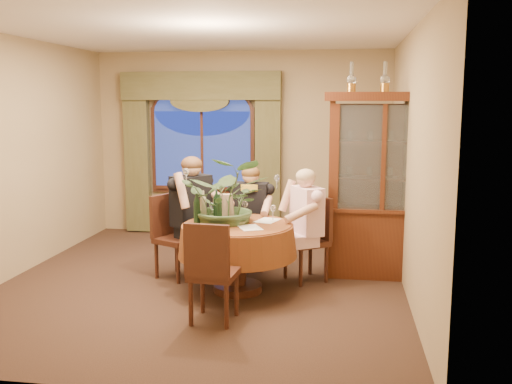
# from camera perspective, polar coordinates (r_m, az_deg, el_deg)

# --- Properties ---
(floor) EXTENTS (5.00, 5.00, 0.00)m
(floor) POSITION_cam_1_polar(r_m,az_deg,el_deg) (6.63, -5.30, -8.97)
(floor) COLOR black
(floor) RESTS_ON ground
(wall_back) EXTENTS (4.50, 0.00, 4.50)m
(wall_back) POSITION_cam_1_polar(r_m,az_deg,el_deg) (8.77, -1.48, 4.80)
(wall_back) COLOR #937C56
(wall_back) RESTS_ON ground
(wall_right) EXTENTS (0.00, 5.00, 5.00)m
(wall_right) POSITION_cam_1_polar(r_m,az_deg,el_deg) (6.19, 15.20, 2.75)
(wall_right) COLOR #937C56
(wall_right) RESTS_ON ground
(ceiling) EXTENTS (5.00, 5.00, 0.00)m
(ceiling) POSITION_cam_1_polar(r_m,az_deg,el_deg) (6.35, -5.68, 15.83)
(ceiling) COLOR white
(ceiling) RESTS_ON wall_back
(window) EXTENTS (1.62, 0.10, 1.32)m
(window) POSITION_cam_1_polar(r_m,az_deg,el_deg) (8.84, -5.40, 4.15)
(window) COLOR navy
(window) RESTS_ON wall_back
(arched_transom) EXTENTS (1.60, 0.06, 0.44)m
(arched_transom) POSITION_cam_1_polar(r_m,az_deg,el_deg) (8.81, -5.47, 9.21)
(arched_transom) COLOR navy
(arched_transom) RESTS_ON wall_back
(drapery_left) EXTENTS (0.38, 0.14, 2.32)m
(drapery_left) POSITION_cam_1_polar(r_m,az_deg,el_deg) (9.11, -11.77, 3.38)
(drapery_left) COLOR #464422
(drapery_left) RESTS_ON floor
(drapery_right) EXTENTS (0.38, 0.14, 2.32)m
(drapery_right) POSITION_cam_1_polar(r_m,az_deg,el_deg) (8.61, 1.21, 3.25)
(drapery_right) COLOR #464422
(drapery_right) RESTS_ON floor
(swag_valance) EXTENTS (2.45, 0.16, 0.42)m
(swag_valance) POSITION_cam_1_polar(r_m,az_deg,el_deg) (8.73, -5.62, 10.52)
(swag_valance) COLOR #464422
(swag_valance) RESTS_ON wall_back
(dining_table) EXTENTS (1.66, 1.66, 0.75)m
(dining_table) POSITION_cam_1_polar(r_m,az_deg,el_deg) (6.19, -1.84, -6.60)
(dining_table) COLOR maroon
(dining_table) RESTS_ON floor
(china_cabinet) EXTENTS (1.33, 0.53, 2.15)m
(china_cabinet) POSITION_cam_1_polar(r_m,az_deg,el_deg) (6.77, 12.42, 0.60)
(china_cabinet) COLOR #3C1B0F
(china_cabinet) RESTS_ON floor
(oil_lamp_left) EXTENTS (0.11, 0.11, 0.34)m
(oil_lamp_left) POSITION_cam_1_polar(r_m,az_deg,el_deg) (6.70, 9.54, 11.27)
(oil_lamp_left) COLOR #A5722D
(oil_lamp_left) RESTS_ON china_cabinet
(oil_lamp_center) EXTENTS (0.11, 0.11, 0.34)m
(oil_lamp_center) POSITION_cam_1_polar(r_m,az_deg,el_deg) (6.71, 12.78, 11.17)
(oil_lamp_center) COLOR #A5722D
(oil_lamp_center) RESTS_ON china_cabinet
(oil_lamp_right) EXTENTS (0.11, 0.11, 0.34)m
(oil_lamp_right) POSITION_cam_1_polar(r_m,az_deg,el_deg) (6.75, 16.00, 11.03)
(oil_lamp_right) COLOR #A5722D
(oil_lamp_right) RESTS_ON china_cabinet
(chair_right) EXTENTS (0.59, 0.59, 0.96)m
(chair_right) POSITION_cam_1_polar(r_m,az_deg,el_deg) (6.57, 5.02, -4.78)
(chair_right) COLOR black
(chair_right) RESTS_ON floor
(chair_back_right) EXTENTS (0.43, 0.43, 0.96)m
(chair_back_right) POSITION_cam_1_polar(r_m,az_deg,el_deg) (7.04, -0.63, -3.80)
(chair_back_right) COLOR black
(chair_back_right) RESTS_ON floor
(chair_back) EXTENTS (0.56, 0.56, 0.96)m
(chair_back) POSITION_cam_1_polar(r_m,az_deg,el_deg) (6.72, -7.92, -4.51)
(chair_back) COLOR black
(chair_back) RESTS_ON floor
(chair_front_left) EXTENTS (0.45, 0.45, 0.96)m
(chair_front_left) POSITION_cam_1_polar(r_m,az_deg,el_deg) (5.37, -4.25, -7.91)
(chair_front_left) COLOR black
(chair_front_left) RESTS_ON floor
(person_pink) EXTENTS (0.61, 0.63, 1.31)m
(person_pink) POSITION_cam_1_polar(r_m,az_deg,el_deg) (6.48, 5.09, -3.38)
(person_pink) COLOR silver
(person_pink) RESTS_ON floor
(person_back) EXTENTS (0.68, 0.69, 1.43)m
(person_back) POSITION_cam_1_polar(r_m,az_deg,el_deg) (6.71, -6.48, -2.46)
(person_back) COLOR black
(person_back) RESTS_ON floor
(person_scarf) EXTENTS (0.47, 0.43, 1.29)m
(person_scarf) POSITION_cam_1_polar(r_m,az_deg,el_deg) (6.88, -0.50, -2.69)
(person_scarf) COLOR black
(person_scarf) RESTS_ON floor
(stoneware_vase) EXTENTS (0.16, 0.16, 0.30)m
(stoneware_vase) POSITION_cam_1_polar(r_m,az_deg,el_deg) (6.19, -2.90, -1.61)
(stoneware_vase) COLOR #947660
(stoneware_vase) RESTS_ON dining_table
(centerpiece_plant) EXTENTS (0.94, 1.04, 0.81)m
(centerpiece_plant) POSITION_cam_1_polar(r_m,az_deg,el_deg) (6.12, -2.83, 2.57)
(centerpiece_plant) COLOR #3A5530
(centerpiece_plant) RESTS_ON dining_table
(olive_bowl) EXTENTS (0.15, 0.15, 0.05)m
(olive_bowl) POSITION_cam_1_polar(r_m,az_deg,el_deg) (6.05, -1.67, -3.08)
(olive_bowl) COLOR brown
(olive_bowl) RESTS_ON dining_table
(cheese_platter) EXTENTS (0.35, 0.35, 0.02)m
(cheese_platter) POSITION_cam_1_polar(r_m,az_deg,el_deg) (5.81, -4.39, -3.72)
(cheese_platter) COLOR black
(cheese_platter) RESTS_ON dining_table
(wine_bottle_0) EXTENTS (0.07, 0.07, 0.33)m
(wine_bottle_0) POSITION_cam_1_polar(r_m,az_deg,el_deg) (6.08, -5.94, -1.70)
(wine_bottle_0) COLOR black
(wine_bottle_0) RESTS_ON dining_table
(wine_bottle_1) EXTENTS (0.07, 0.07, 0.33)m
(wine_bottle_1) POSITION_cam_1_polar(r_m,az_deg,el_deg) (6.28, -3.97, -1.34)
(wine_bottle_1) COLOR black
(wine_bottle_1) RESTS_ON dining_table
(wine_bottle_2) EXTENTS (0.07, 0.07, 0.33)m
(wine_bottle_2) POSITION_cam_1_polar(r_m,az_deg,el_deg) (6.28, -5.30, -1.36)
(wine_bottle_2) COLOR tan
(wine_bottle_2) RESTS_ON dining_table
(wine_bottle_3) EXTENTS (0.07, 0.07, 0.33)m
(wine_bottle_3) POSITION_cam_1_polar(r_m,az_deg,el_deg) (6.02, -3.74, -1.79)
(wine_bottle_3) COLOR black
(wine_bottle_3) RESTS_ON dining_table
(tasting_paper_0) EXTENTS (0.32, 0.36, 0.00)m
(tasting_paper_0) POSITION_cam_1_polar(r_m,az_deg,el_deg) (5.90, -0.63, -3.58)
(tasting_paper_0) COLOR white
(tasting_paper_0) RESTS_ON dining_table
(tasting_paper_1) EXTENTS (0.29, 0.35, 0.00)m
(tasting_paper_1) POSITION_cam_1_polar(r_m,az_deg,el_deg) (6.25, 1.15, -2.87)
(tasting_paper_1) COLOR white
(tasting_paper_1) RESTS_ON dining_table
(wine_glass_person_pink) EXTENTS (0.07, 0.07, 0.18)m
(wine_glass_person_pink) POSITION_cam_1_polar(r_m,az_deg,el_deg) (6.25, 1.72, -2.07)
(wine_glass_person_pink) COLOR silver
(wine_glass_person_pink) RESTS_ON dining_table
(wine_glass_person_back) EXTENTS (0.07, 0.07, 0.18)m
(wine_glass_person_back) POSITION_cam_1_polar(r_m,az_deg,el_deg) (6.39, -4.41, -1.84)
(wine_glass_person_back) COLOR silver
(wine_glass_person_back) RESTS_ON dining_table
(wine_glass_person_scarf) EXTENTS (0.07, 0.07, 0.18)m
(wine_glass_person_scarf) POSITION_cam_1_polar(r_m,az_deg,el_deg) (6.49, -1.10, -1.66)
(wine_glass_person_scarf) COLOR silver
(wine_glass_person_scarf) RESTS_ON dining_table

